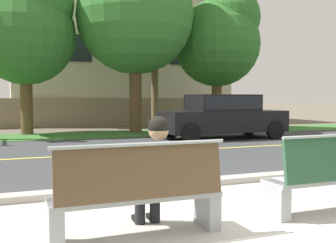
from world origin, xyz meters
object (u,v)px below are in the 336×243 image
(bench_right, at_px, (334,177))
(car_black_near, at_px, (222,114))
(shade_tree_left, at_px, (139,6))
(bench_left, at_px, (138,196))
(shade_tree_far_left, at_px, (28,27))
(shade_tree_centre, at_px, (220,37))
(seated_person_grey, at_px, (156,169))

(bench_right, height_order, car_black_near, car_black_near)
(bench_right, relative_size, shade_tree_left, 0.23)
(bench_left, relative_size, shade_tree_far_left, 0.28)
(car_black_near, xyz_separation_m, shade_tree_centre, (2.00, 3.83, 3.27))
(bench_left, height_order, car_black_near, car_black_near)
(bench_left, bearing_deg, bench_right, 0.00)
(bench_left, distance_m, shade_tree_far_left, 13.21)
(shade_tree_far_left, distance_m, shade_tree_centre, 8.14)
(seated_person_grey, distance_m, shade_tree_centre, 14.75)
(bench_left, xyz_separation_m, car_black_near, (5.74, 8.57, 0.40))
(shade_tree_left, bearing_deg, car_black_near, -61.42)
(bench_right, bearing_deg, shade_tree_centre, 67.24)
(shade_tree_far_left, height_order, shade_tree_left, shade_tree_left)
(bench_right, height_order, shade_tree_centre, shade_tree_centre)
(bench_right, bearing_deg, seated_person_grey, 175.77)
(seated_person_grey, height_order, shade_tree_centre, shade_tree_centre)
(car_black_near, height_order, shade_tree_left, shade_tree_left)
(car_black_near, xyz_separation_m, shade_tree_left, (-1.90, 3.49, 4.25))
(bench_right, height_order, shade_tree_far_left, shade_tree_far_left)
(bench_left, relative_size, shade_tree_left, 0.23)
(bench_left, bearing_deg, shade_tree_far_left, 91.77)
(bench_right, distance_m, seated_person_grey, 2.31)
(bench_left, xyz_separation_m, shade_tree_centre, (7.74, 12.40, 3.68))
(shade_tree_far_left, bearing_deg, bench_left, -88.23)
(bench_left, relative_size, shade_tree_centre, 0.28)
(shade_tree_left, bearing_deg, bench_left, -107.67)
(bench_right, bearing_deg, car_black_near, 69.53)
(bench_right, distance_m, shade_tree_far_left, 13.53)
(shade_tree_centre, bearing_deg, shade_tree_far_left, 177.95)
(seated_person_grey, height_order, shade_tree_left, shade_tree_left)
(bench_right, xyz_separation_m, car_black_near, (3.20, 8.57, 0.40))
(shade_tree_left, bearing_deg, bench_right, -96.14)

